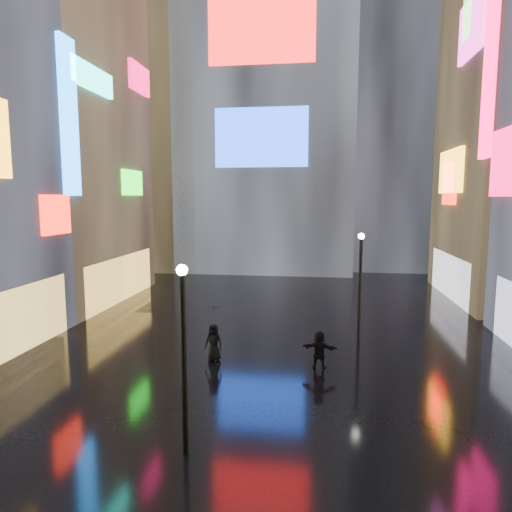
# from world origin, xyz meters

# --- Properties ---
(ground) EXTENTS (140.00, 140.00, 0.00)m
(ground) POSITION_xyz_m (0.00, 20.00, 0.00)
(ground) COLOR black
(ground) RESTS_ON ground
(building_left_far) EXTENTS (10.28, 12.00, 22.00)m
(building_left_far) POSITION_xyz_m (-15.98, 26.00, 10.98)
(building_left_far) COLOR black
(building_left_far) RESTS_ON ground
(tower_main) EXTENTS (16.00, 14.20, 42.00)m
(tower_main) POSITION_xyz_m (-3.00, 43.97, 21.01)
(tower_main) COLOR black
(tower_main) RESTS_ON ground
(tower_flank_right) EXTENTS (12.00, 12.00, 34.00)m
(tower_flank_right) POSITION_xyz_m (9.00, 46.00, 17.00)
(tower_flank_right) COLOR black
(tower_flank_right) RESTS_ON ground
(tower_flank_left) EXTENTS (10.00, 10.00, 26.00)m
(tower_flank_left) POSITION_xyz_m (-14.00, 42.00, 13.00)
(tower_flank_left) COLOR black
(tower_flank_left) RESTS_ON ground
(lamp_near) EXTENTS (0.30, 0.30, 5.20)m
(lamp_near) POSITION_xyz_m (-1.44, 8.54, 2.94)
(lamp_near) COLOR black
(lamp_near) RESTS_ON ground
(lamp_far) EXTENTS (0.30, 0.30, 5.20)m
(lamp_far) POSITION_xyz_m (4.06, 19.70, 2.94)
(lamp_far) COLOR black
(lamp_far) RESTS_ON ground
(pedestrian_4) EXTENTS (0.86, 0.65, 1.58)m
(pedestrian_4) POSITION_xyz_m (-2.32, 15.66, 0.79)
(pedestrian_4) COLOR black
(pedestrian_4) RESTS_ON ground
(pedestrian_5) EXTENTS (1.49, 0.65, 1.55)m
(pedestrian_5) POSITION_xyz_m (2.13, 15.35, 0.78)
(pedestrian_5) COLOR black
(pedestrian_5) RESTS_ON ground
(umbrella_2) EXTENTS (1.08, 1.06, 0.84)m
(umbrella_2) POSITION_xyz_m (-2.32, 15.66, 2.00)
(umbrella_2) COLOR black
(umbrella_2) RESTS_ON pedestrian_4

